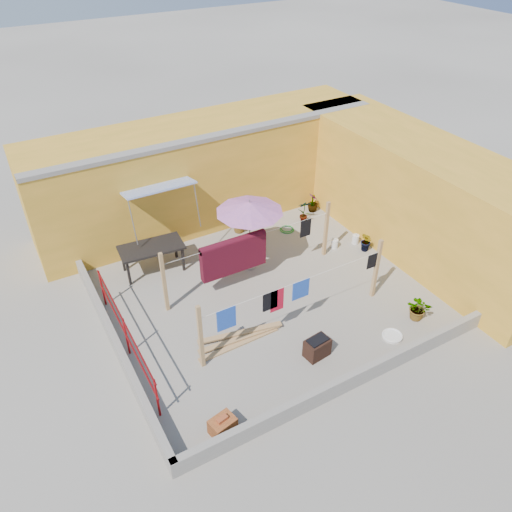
# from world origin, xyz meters

# --- Properties ---
(ground) EXTENTS (80.00, 80.00, 0.00)m
(ground) POSITION_xyz_m (0.00, 0.00, 0.00)
(ground) COLOR #9E998E
(ground) RESTS_ON ground
(wall_back) EXTENTS (11.00, 3.27, 3.21)m
(wall_back) POSITION_xyz_m (0.50, 4.69, 1.61)
(wall_back) COLOR gold
(wall_back) RESTS_ON ground
(wall_right) EXTENTS (2.40, 9.00, 3.20)m
(wall_right) POSITION_xyz_m (5.20, 0.00, 1.60)
(wall_right) COLOR gold
(wall_right) RESTS_ON ground
(parapet_front) EXTENTS (8.30, 0.16, 0.44)m
(parapet_front) POSITION_xyz_m (0.00, -3.58, 0.22)
(parapet_front) COLOR gray
(parapet_front) RESTS_ON ground
(parapet_left) EXTENTS (0.16, 7.30, 0.44)m
(parapet_left) POSITION_xyz_m (-4.08, 0.00, 0.22)
(parapet_left) COLOR gray
(parapet_left) RESTS_ON ground
(red_railing) EXTENTS (0.05, 4.20, 1.10)m
(red_railing) POSITION_xyz_m (-3.85, -0.20, 0.72)
(red_railing) COLOR maroon
(red_railing) RESTS_ON ground
(clothesline_rig) EXTENTS (5.09, 2.35, 1.80)m
(clothesline_rig) POSITION_xyz_m (-0.45, 0.57, 1.01)
(clothesline_rig) COLOR tan
(clothesline_rig) RESTS_ON ground
(patio_umbrella) EXTENTS (2.18, 2.18, 2.23)m
(patio_umbrella) POSITION_xyz_m (0.26, 1.34, 2.00)
(patio_umbrella) COLOR gray
(patio_umbrella) RESTS_ON ground
(outdoor_table) EXTENTS (1.84, 1.03, 0.83)m
(outdoor_table) POSITION_xyz_m (-2.21, 2.58, 0.75)
(outdoor_table) COLOR black
(outdoor_table) RESTS_ON ground
(brick_stack) EXTENTS (0.57, 0.46, 0.44)m
(brick_stack) POSITION_xyz_m (-2.89, -3.20, 0.19)
(brick_stack) COLOR #984F23
(brick_stack) RESTS_ON ground
(lumber_pile) EXTENTS (2.28, 0.63, 0.14)m
(lumber_pile) POSITION_xyz_m (-1.40, -1.12, 0.07)
(lumber_pile) COLOR tan
(lumber_pile) RESTS_ON ground
(brazier) EXTENTS (0.61, 0.45, 0.52)m
(brazier) POSITION_xyz_m (-0.05, -2.43, 0.25)
(brazier) COLOR black
(brazier) RESTS_ON ground
(white_basin) EXTENTS (0.51, 0.51, 0.09)m
(white_basin) POSITION_xyz_m (1.90, -2.87, 0.05)
(white_basin) COLOR silver
(white_basin) RESTS_ON ground
(water_jug_a) EXTENTS (0.21, 0.21, 0.34)m
(water_jug_a) POSITION_xyz_m (3.70, 0.80, 0.15)
(water_jug_a) COLOR silver
(water_jug_a) RESTS_ON ground
(water_jug_b) EXTENTS (0.21, 0.21, 0.33)m
(water_jug_b) POSITION_xyz_m (2.99, 0.93, 0.15)
(water_jug_b) COLOR silver
(water_jug_b) RESTS_ON ground
(green_hose) EXTENTS (0.47, 0.47, 0.07)m
(green_hose) POSITION_xyz_m (2.26, 2.49, 0.03)
(green_hose) COLOR #1B7D28
(green_hose) RESTS_ON ground
(plant_back_a) EXTENTS (0.75, 0.69, 0.70)m
(plant_back_a) POSITION_xyz_m (0.90, 3.20, 0.35)
(plant_back_a) COLOR #205B1A
(plant_back_a) RESTS_ON ground
(plant_back_b) EXTENTS (0.41, 0.41, 0.65)m
(plant_back_b) POSITION_xyz_m (3.67, 3.08, 0.33)
(plant_back_b) COLOR #205B1A
(plant_back_b) RESTS_ON ground
(plant_right_a) EXTENTS (0.49, 0.41, 0.80)m
(plant_right_a) POSITION_xyz_m (3.02, 2.66, 0.40)
(plant_right_a) COLOR #205B1A
(plant_right_a) RESTS_ON ground
(plant_right_b) EXTENTS (0.37, 0.42, 0.67)m
(plant_right_b) POSITION_xyz_m (3.70, 0.32, 0.33)
(plant_right_b) COLOR #205B1A
(plant_right_b) RESTS_ON ground
(plant_right_c) EXTENTS (0.79, 0.79, 0.67)m
(plant_right_c) POSITION_xyz_m (2.90, -2.66, 0.33)
(plant_right_c) COLOR #205B1A
(plant_right_c) RESTS_ON ground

